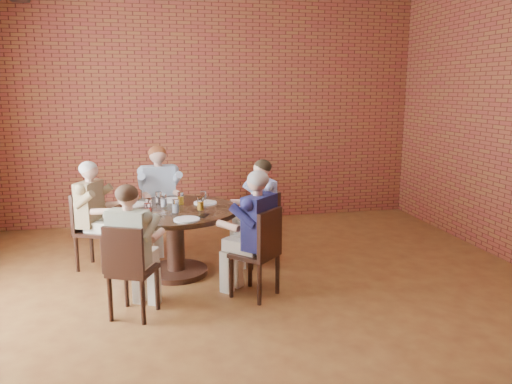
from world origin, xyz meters
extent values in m
plane|color=brown|center=(0.00, 0.00, 0.00)|extent=(7.00, 7.00, 0.00)
plane|color=maroon|center=(0.00, 3.50, 1.70)|extent=(7.00, 0.00, 7.00)
cylinder|color=black|center=(-0.64, 1.25, 0.03)|extent=(0.69, 0.69, 0.06)
cylinder|color=black|center=(-0.64, 1.25, 0.35)|extent=(0.20, 0.20, 0.64)
cylinder|color=#311F11|center=(-0.64, 1.25, 0.72)|extent=(1.38, 1.38, 0.05)
cube|color=black|center=(0.34, 1.39, 0.43)|extent=(0.43, 0.43, 0.04)
cube|color=black|center=(0.51, 1.42, 0.66)|extent=(0.09, 0.38, 0.43)
cylinder|color=black|center=(0.16, 1.53, 0.21)|extent=(0.04, 0.04, 0.41)
cylinder|color=black|center=(0.21, 1.21, 0.21)|extent=(0.04, 0.04, 0.41)
cylinder|color=black|center=(0.48, 1.57, 0.21)|extent=(0.04, 0.04, 0.41)
cylinder|color=black|center=(0.52, 1.26, 0.21)|extent=(0.04, 0.04, 0.41)
cube|color=black|center=(-0.77, 2.19, 0.43)|extent=(0.47, 0.47, 0.04)
cube|color=black|center=(-0.80, 2.38, 0.69)|extent=(0.42, 0.10, 0.48)
cylinder|color=black|center=(-0.92, 1.99, 0.21)|extent=(0.04, 0.04, 0.41)
cylinder|color=black|center=(-0.57, 2.04, 0.21)|extent=(0.04, 0.04, 0.41)
cylinder|color=black|center=(-0.97, 2.35, 0.21)|extent=(0.04, 0.04, 0.41)
cylinder|color=black|center=(-0.62, 2.40, 0.21)|extent=(0.04, 0.04, 0.41)
cube|color=black|center=(-1.51, 1.64, 0.43)|extent=(0.50, 0.50, 0.04)
cube|color=black|center=(-1.66, 1.71, 0.67)|extent=(0.19, 0.36, 0.43)
cylinder|color=black|center=(-1.43, 1.43, 0.21)|extent=(0.04, 0.04, 0.41)
cylinder|color=black|center=(-1.30, 1.72, 0.21)|extent=(0.04, 0.04, 0.41)
cylinder|color=black|center=(-1.72, 1.56, 0.21)|extent=(0.04, 0.04, 0.41)
cylinder|color=black|center=(-1.59, 1.85, 0.21)|extent=(0.04, 0.04, 0.41)
cube|color=black|center=(-1.07, 0.30, 0.43)|extent=(0.49, 0.49, 0.04)
cube|color=black|center=(-1.13, 0.15, 0.66)|extent=(0.35, 0.19, 0.42)
cylinder|color=black|center=(-0.86, 0.38, 0.21)|extent=(0.04, 0.04, 0.41)
cylinder|color=black|center=(-1.14, 0.50, 0.21)|extent=(0.04, 0.04, 0.41)
cylinder|color=black|center=(-0.99, 0.09, 0.21)|extent=(0.04, 0.04, 0.41)
cylinder|color=black|center=(-1.27, 0.22, 0.21)|extent=(0.04, 0.04, 0.41)
cube|color=black|center=(0.09, 0.50, 0.43)|extent=(0.55, 0.55, 0.04)
cube|color=black|center=(0.21, 0.38, 0.67)|extent=(0.31, 0.30, 0.45)
cylinder|color=black|center=(0.10, 0.74, 0.21)|extent=(0.04, 0.04, 0.41)
cylinder|color=black|center=(-0.14, 0.51, 0.21)|extent=(0.04, 0.04, 0.41)
cylinder|color=black|center=(0.33, 0.50, 0.21)|extent=(0.04, 0.04, 0.41)
cylinder|color=black|center=(0.09, 0.27, 0.21)|extent=(0.04, 0.04, 0.41)
cylinder|color=white|center=(-0.28, 1.42, 0.76)|extent=(0.26, 0.26, 0.01)
cylinder|color=white|center=(-0.64, 1.64, 0.76)|extent=(0.26, 0.26, 0.01)
cylinder|color=white|center=(-1.05, 1.51, 0.76)|extent=(0.26, 0.26, 0.01)
cylinder|color=white|center=(-0.54, 0.74, 0.76)|extent=(0.26, 0.26, 0.01)
cylinder|color=white|center=(-0.30, 1.42, 0.82)|extent=(0.07, 0.07, 0.14)
cylinder|color=white|center=(-0.55, 1.43, 0.82)|extent=(0.07, 0.07, 0.14)
cylinder|color=white|center=(-0.79, 1.50, 0.82)|extent=(0.07, 0.07, 0.14)
cylinder|color=white|center=(-0.74, 1.36, 0.82)|extent=(0.07, 0.07, 0.14)
cylinder|color=white|center=(-0.90, 1.18, 0.82)|extent=(0.07, 0.07, 0.14)
cylinder|color=white|center=(-0.92, 0.96, 0.82)|extent=(0.07, 0.07, 0.14)
cylinder|color=white|center=(-0.63, 1.07, 0.82)|extent=(0.07, 0.07, 0.14)
cylinder|color=white|center=(-0.36, 1.12, 0.82)|extent=(0.07, 0.07, 0.14)
cube|color=black|center=(-0.36, 0.88, 0.75)|extent=(0.14, 0.17, 0.01)
camera|label=1|loc=(-0.89, -4.06, 2.03)|focal=35.00mm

